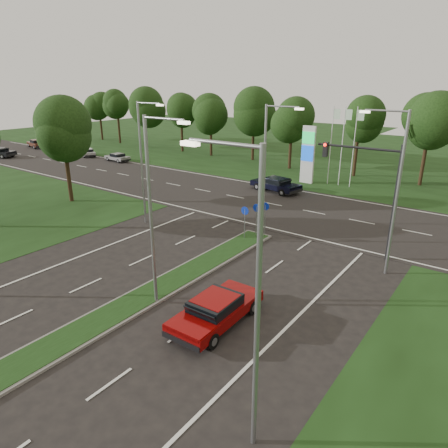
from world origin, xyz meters
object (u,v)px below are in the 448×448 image
Objects in this scene: red_sedan at (216,309)px; far_car_d at (37,143)px; far_car_a at (117,157)px; far_car_b at (88,152)px; navy_sedan at (276,184)px.

far_car_d is at bearing 156.05° from red_sedan.
red_sedan is 1.02× the size of far_car_d.
far_car_d is at bearing 94.31° from far_car_a.
far_car_d is at bearing 114.80° from far_car_b.
far_car_d is (-20.04, -0.00, 0.12)m from far_car_a.
far_car_a is 0.94× the size of far_car_b.
navy_sedan is 1.09× the size of far_car_d.
navy_sedan is 1.37× the size of far_car_a.
far_car_b is at bearing 149.70° from red_sedan.
red_sedan is 1.20× the size of far_car_b.
far_car_b is at bearing 98.80° from navy_sedan.
far_car_b is 0.85× the size of far_car_d.
far_car_b is (-31.71, 1.00, -0.15)m from navy_sedan.
red_sedan is at bearing -100.19° from far_car_d.
red_sedan is 0.94× the size of navy_sedan.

